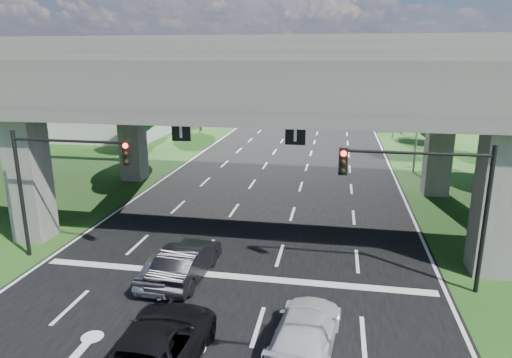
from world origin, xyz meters
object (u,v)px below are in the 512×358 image
(streetlight_beyond, at_px, (393,87))
(streetlight_far, at_px, (415,100))
(signal_right, at_px, (429,190))
(signal_left, at_px, (61,172))
(car_silver, at_px, (169,264))
(car_dark, at_px, (186,262))
(car_white, at_px, (305,331))
(car_trailing, at_px, (157,347))

(streetlight_beyond, bearing_deg, streetlight_far, -90.00)
(signal_right, relative_size, signal_left, 1.00)
(signal_right, bearing_deg, signal_left, 180.00)
(streetlight_far, bearing_deg, signal_right, -96.47)
(streetlight_far, height_order, car_silver, streetlight_far)
(signal_right, xyz_separation_m, streetlight_beyond, (2.27, 36.06, 1.66))
(streetlight_far, xyz_separation_m, car_dark, (-11.90, -21.00, -5.05))
(car_white, bearing_deg, streetlight_far, -98.59)
(signal_left, relative_size, car_trailing, 1.09)
(streetlight_far, relative_size, car_trailing, 1.82)
(signal_left, height_order, car_silver, signal_left)
(signal_right, height_order, car_white, signal_right)
(car_dark, bearing_deg, car_silver, 22.57)
(streetlight_beyond, distance_m, car_silver, 39.63)
(car_silver, bearing_deg, signal_left, -10.18)
(signal_right, xyz_separation_m, signal_left, (-15.65, 0.00, 0.00))
(car_white, bearing_deg, car_trailing, 27.88)
(signal_left, xyz_separation_m, streetlight_far, (17.92, 20.06, 1.66))
(car_dark, height_order, car_white, car_dark)
(car_dark, bearing_deg, streetlight_beyond, -104.30)
(signal_right, bearing_deg, streetlight_beyond, 86.39)
(car_trailing, bearing_deg, signal_left, -41.98)
(car_silver, distance_m, car_trailing, 5.78)
(car_silver, bearing_deg, streetlight_beyond, -106.42)
(streetlight_far, distance_m, car_dark, 24.66)
(streetlight_far, xyz_separation_m, car_silver, (-12.58, -21.23, -5.10))
(streetlight_beyond, bearing_deg, car_silver, -108.66)
(car_silver, height_order, car_white, car_silver)
(streetlight_beyond, bearing_deg, signal_right, -93.61)
(signal_right, xyz_separation_m, streetlight_far, (2.27, 20.06, 1.66))
(signal_left, height_order, car_dark, signal_left)
(car_dark, bearing_deg, car_trailing, 103.48)
(signal_left, xyz_separation_m, car_silver, (5.34, -1.18, -3.44))
(streetlight_far, xyz_separation_m, car_white, (-6.59, -25.04, -5.13))
(car_silver, xyz_separation_m, car_white, (5.99, -3.81, -0.03))
(signal_right, relative_size, car_silver, 1.43)
(signal_left, distance_m, car_dark, 6.98)
(car_dark, bearing_deg, signal_left, -5.37)
(streetlight_far, bearing_deg, streetlight_beyond, 90.00)
(signal_left, height_order, streetlight_beyond, streetlight_beyond)
(streetlight_far, distance_m, car_trailing, 29.33)
(signal_left, bearing_deg, car_dark, -8.89)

